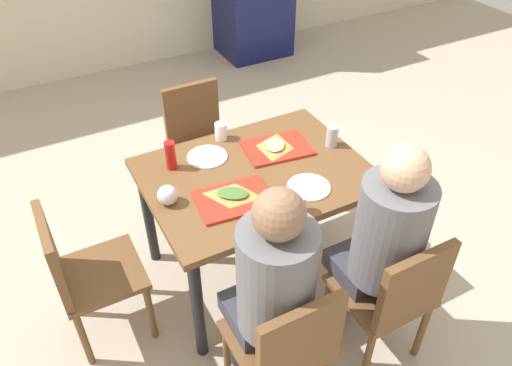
{
  "coord_description": "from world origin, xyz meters",
  "views": [
    {
      "loc": [
        -0.97,
        -1.82,
        2.32
      ],
      "look_at": [
        0.0,
        0.0,
        0.67
      ],
      "focal_mm": 34.82,
      "sensor_mm": 36.0,
      "label": 1
    }
  ],
  "objects": [
    {
      "name": "paper_plate_near_edge",
      "position": [
        0.17,
        -0.24,
        0.75
      ],
      "size": [
        0.22,
        0.22,
        0.01
      ],
      "primitive_type": "cylinder",
      "color": "white",
      "rests_on": "main_table"
    },
    {
      "name": "chair_near_left",
      "position": [
        -0.29,
        -0.82,
        0.48
      ],
      "size": [
        0.4,
        0.4,
        0.83
      ],
      "color": "brown",
      "rests_on": "ground_plane"
    },
    {
      "name": "plastic_cup_b",
      "position": [
        0.03,
        -0.37,
        0.8
      ],
      "size": [
        0.07,
        0.07,
        0.1
      ],
      "primitive_type": "cylinder",
      "color": "white",
      "rests_on": "main_table"
    },
    {
      "name": "pizza_slice_b",
      "position": [
        0.19,
        0.13,
        0.77
      ],
      "size": [
        0.24,
        0.25,
        0.02
      ],
      "color": "#C68C47",
      "rests_on": "tray_red_far"
    },
    {
      "name": "main_table",
      "position": [
        0.0,
        0.0,
        0.65
      ],
      "size": [
        1.15,
        0.87,
        0.75
      ],
      "color": "brown",
      "rests_on": "ground_plane"
    },
    {
      "name": "pizza_slice_a",
      "position": [
        -0.2,
        -0.13,
        0.77
      ],
      "size": [
        0.26,
        0.24,
        0.02
      ],
      "color": "#C68C47",
      "rests_on": "tray_red_near"
    },
    {
      "name": "person_in_red",
      "position": [
        -0.29,
        -0.68,
        0.73
      ],
      "size": [
        0.32,
        0.42,
        1.24
      ],
      "color": "#383842",
      "rests_on": "ground_plane"
    },
    {
      "name": "paper_plate_center",
      "position": [
        -0.17,
        0.24,
        0.75
      ],
      "size": [
        0.22,
        0.22,
        0.01
      ],
      "primitive_type": "cylinder",
      "color": "white",
      "rests_on": "main_table"
    },
    {
      "name": "chair_left_end",
      "position": [
        -0.96,
        0.0,
        0.48
      ],
      "size": [
        0.4,
        0.4,
        0.83
      ],
      "color": "brown",
      "rests_on": "ground_plane"
    },
    {
      "name": "soda_can",
      "position": [
        0.49,
        0.02,
        0.81
      ],
      "size": [
        0.07,
        0.07,
        0.12
      ],
      "primitive_type": "cylinder",
      "color": "#B7BCC6",
      "rests_on": "main_table"
    },
    {
      "name": "person_in_brown_jacket",
      "position": [
        0.29,
        -0.68,
        0.73
      ],
      "size": [
        0.32,
        0.42,
        1.24
      ],
      "color": "#383842",
      "rests_on": "ground_plane"
    },
    {
      "name": "chair_far_side",
      "position": [
        0.0,
        0.82,
        0.48
      ],
      "size": [
        0.4,
        0.4,
        0.83
      ],
      "color": "brown",
      "rests_on": "ground_plane"
    },
    {
      "name": "chair_near_right",
      "position": [
        0.29,
        -0.82,
        0.48
      ],
      "size": [
        0.4,
        0.4,
        0.83
      ],
      "color": "brown",
      "rests_on": "ground_plane"
    },
    {
      "name": "condiment_bottle",
      "position": [
        -0.37,
        0.24,
        0.83
      ],
      "size": [
        0.06,
        0.06,
        0.16
      ],
      "primitive_type": "cylinder",
      "color": "red",
      "rests_on": "main_table"
    },
    {
      "name": "tray_red_far",
      "position": [
        0.2,
        0.13,
        0.75
      ],
      "size": [
        0.39,
        0.31,
        0.02
      ],
      "primitive_type": "cube",
      "rotation": [
        0.0,
        0.0,
        -0.13
      ],
      "color": "red",
      "rests_on": "main_table"
    },
    {
      "name": "tray_red_near",
      "position": [
        -0.2,
        -0.15,
        0.75
      ],
      "size": [
        0.39,
        0.3,
        0.02
      ],
      "primitive_type": "cube",
      "rotation": [
        0.0,
        0.0,
        -0.11
      ],
      "color": "red",
      "rests_on": "main_table"
    },
    {
      "name": "foil_bundle",
      "position": [
        -0.49,
        -0.02,
        0.8
      ],
      "size": [
        0.1,
        0.1,
        0.1
      ],
      "primitive_type": "sphere",
      "color": "silver",
      "rests_on": "main_table"
    },
    {
      "name": "plastic_cup_a",
      "position": [
        -0.03,
        0.37,
        0.8
      ],
      "size": [
        0.07,
        0.07,
        0.1
      ],
      "primitive_type": "cylinder",
      "color": "white",
      "rests_on": "main_table"
    },
    {
      "name": "ground_plane",
      "position": [
        0.0,
        0.0,
        -0.01
      ],
      "size": [
        10.0,
        10.0,
        0.02
      ],
      "primitive_type": "cube",
      "color": "#B7A893"
    }
  ]
}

